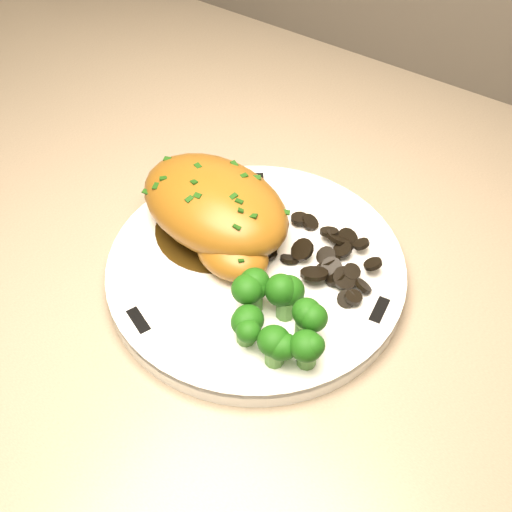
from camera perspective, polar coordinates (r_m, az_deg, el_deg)
The scene contains 8 objects.
plate at distance 0.58m, azimuth 0.00°, elevation -1.25°, with size 0.27×0.27×0.02m, color white.
rim_accent_0 at distance 0.55m, azimuth 10.91°, elevation -4.74°, with size 0.03×0.01×0.00m, color black.
rim_accent_1 at distance 0.65m, azimuth -0.55°, elevation 7.03°, with size 0.03×0.01×0.00m, color black.
rim_accent_2 at distance 0.54m, azimuth -10.41°, elevation -5.65°, with size 0.03×0.01×0.00m, color black.
gravy_pool at distance 0.60m, azimuth -3.55°, elevation 2.54°, with size 0.11×0.11×0.00m, color #312008.
chicken_breast at distance 0.58m, azimuth -3.51°, elevation 4.10°, with size 0.17×0.12×0.06m.
mushroom_pile at distance 0.57m, azimuth 5.83°, elevation -0.25°, with size 0.09×0.07×0.02m.
broccoli_florets at distance 0.51m, azimuth 2.00°, elevation -5.96°, with size 0.09×0.07×0.04m.
Camera 1 is at (-0.12, 1.27, 1.42)m, focal length 45.00 mm.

